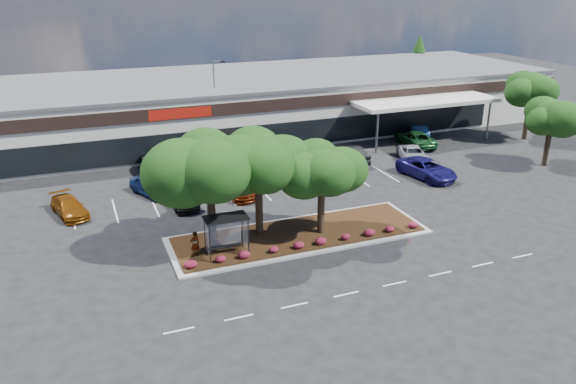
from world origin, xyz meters
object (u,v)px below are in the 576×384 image
object	(u,v)px
light_pole	(216,109)
car_0	(69,207)
survey_stake	(408,245)
car_1	(151,186)

from	to	relation	value
light_pole	car_0	size ratio (longest dim) A/B	1.95
survey_stake	car_1	distance (m)	21.93
car_0	car_1	distance (m)	6.73
light_pole	car_0	distance (m)	21.10
survey_stake	car_1	size ratio (longest dim) A/B	0.23
car_1	car_0	bearing A→B (deg)	174.00
survey_stake	car_1	world-z (taller)	car_1
survey_stake	car_0	distance (m)	25.19
light_pole	car_0	world-z (taller)	light_pole
car_1	light_pole	bearing A→B (deg)	29.65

